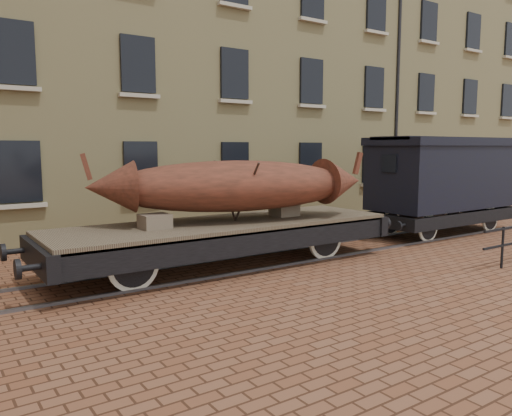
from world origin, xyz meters
TOP-DOWN VIEW (x-y plane):
  - ground at (0.00, 0.00)m, footprint 90.00×90.00m
  - warehouse_cream at (3.00, 9.99)m, footprint 40.00×10.19m
  - rail_track at (0.00, 0.00)m, footprint 30.00×1.52m
  - flatcar_wagon at (-2.39, 0.00)m, footprint 9.41×2.55m
  - iron_boat at (-2.10, -0.00)m, footprint 6.90×3.32m
  - goods_van at (6.02, -0.00)m, footprint 6.17×2.25m

SIDE VIEW (x-z plane):
  - ground at x=0.00m, z-range 0.00..0.00m
  - rail_track at x=0.00m, z-range 0.00..0.06m
  - flatcar_wagon at x=-2.39m, z-range 0.18..1.60m
  - iron_boat at x=-2.10m, z-range 1.13..2.78m
  - goods_van at x=6.02m, z-range 0.40..3.59m
  - warehouse_cream at x=3.00m, z-range 0.00..14.00m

